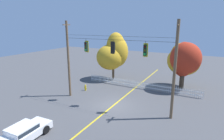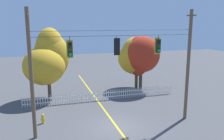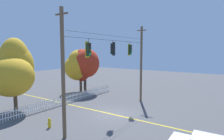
# 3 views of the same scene
# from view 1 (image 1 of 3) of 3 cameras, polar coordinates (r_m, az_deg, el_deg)

# --- Properties ---
(ground) EXTENTS (80.00, 80.00, 0.00)m
(ground) POSITION_cam_1_polar(r_m,az_deg,el_deg) (19.59, 0.52, -10.85)
(ground) COLOR #4C4C4F
(lane_centerline_stripe) EXTENTS (0.16, 36.00, 0.01)m
(lane_centerline_stripe) POSITION_cam_1_polar(r_m,az_deg,el_deg) (19.59, 0.52, -10.84)
(lane_centerline_stripe) COLOR gold
(lane_centerline_stripe) RESTS_ON ground
(signal_support_span) EXTENTS (11.86, 1.10, 8.63)m
(signal_support_span) POSITION_cam_1_polar(r_m,az_deg,el_deg) (18.21, 0.55, 1.88)
(signal_support_span) COLOR brown
(signal_support_span) RESTS_ON ground
(traffic_signal_southbound_primary) EXTENTS (0.43, 0.38, 1.44)m
(traffic_signal_southbound_primary) POSITION_cam_1_polar(r_m,az_deg,el_deg) (19.68, -7.98, 7.20)
(traffic_signal_southbound_primary) COLOR black
(traffic_signal_eastbound_side) EXTENTS (0.43, 0.38, 1.34)m
(traffic_signal_eastbound_side) POSITION_cam_1_polar(r_m,az_deg,el_deg) (17.96, 0.36, 6.97)
(traffic_signal_eastbound_side) COLOR black
(traffic_signal_northbound_secondary) EXTENTS (0.43, 0.38, 1.42)m
(traffic_signal_northbound_secondary) POSITION_cam_1_polar(r_m,az_deg,el_deg) (16.75, 10.23, 6.07)
(traffic_signal_northbound_secondary) COLOR black
(white_picket_fence) EXTENTS (15.23, 0.06, 0.99)m
(white_picket_fence) POSITION_cam_1_polar(r_m,az_deg,el_deg) (24.59, 8.51, -4.55)
(white_picket_fence) COLOR white
(white_picket_fence) RESTS_ON ground
(autumn_maple_near_fence) EXTENTS (4.58, 4.14, 7.13)m
(autumn_maple_near_fence) POSITION_cam_1_polar(r_m,az_deg,el_deg) (27.72, 0.50, 5.23)
(autumn_maple_near_fence) COLOR brown
(autumn_maple_near_fence) RESTS_ON ground
(autumn_maple_mid) EXTENTS (4.18, 3.80, 6.00)m
(autumn_maple_mid) POSITION_cam_1_polar(r_m,az_deg,el_deg) (25.73, 20.94, 3.05)
(autumn_maple_mid) COLOR brown
(autumn_maple_mid) RESTS_ON ground
(autumn_oak_far_east) EXTENTS (3.73, 3.67, 6.14)m
(autumn_oak_far_east) POSITION_cam_1_polar(r_m,az_deg,el_deg) (24.81, 21.53, 3.19)
(autumn_oak_far_east) COLOR #473828
(autumn_oak_far_east) RESTS_ON ground
(parked_car) EXTENTS (2.00, 4.04, 1.15)m
(parked_car) POSITION_cam_1_polar(r_m,az_deg,el_deg) (15.47, -25.63, -16.94)
(parked_car) COLOR white
(parked_car) RESTS_ON ground
(fire_hydrant) EXTENTS (0.38, 0.22, 0.77)m
(fire_hydrant) POSITION_cam_1_polar(r_m,az_deg,el_deg) (23.88, -8.21, -5.41)
(fire_hydrant) COLOR gold
(fire_hydrant) RESTS_ON ground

